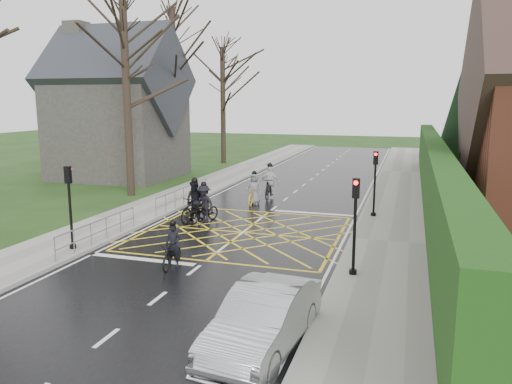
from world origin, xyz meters
The scene contains 22 objects.
ground centered at (0.00, 0.00, 0.00)m, with size 120.00×120.00×0.00m, color #193110.
road centered at (0.00, 0.00, 0.01)m, with size 9.00×80.00×0.01m, color black.
sidewalk_right centered at (6.00, 0.00, 0.07)m, with size 3.00×80.00×0.15m, color gray.
sidewalk_left centered at (-6.00, 0.00, 0.07)m, with size 3.00×80.00×0.15m, color gray.
stone_wall centered at (7.75, 6.00, 0.35)m, with size 0.50×38.00×0.70m, color slate.
hedge centered at (7.75, 6.00, 2.10)m, with size 0.90×38.00×2.80m, color #18320D.
conifer centered at (10.75, 26.00, 4.99)m, with size 4.60×4.60×10.00m.
church centered at (-13.54, 12.00, 4.93)m, with size 8.80×7.80×11.00m.
tree_near centered at (-9.00, 6.00, 7.91)m, with size 9.24×9.24×11.44m.
tree_mid centered at (-10.00, 14.00, 8.63)m, with size 10.08×10.08×12.48m.
tree_far centered at (-9.30, 22.00, 7.19)m, with size 8.40×8.40×10.40m.
railing_south centered at (-4.65, -3.50, 0.78)m, with size 0.05×5.04×1.03m.
railing_north centered at (-4.65, 4.00, 0.79)m, with size 0.05×6.04×1.03m.
traffic_light_ne centered at (5.10, 4.20, 1.66)m, with size 0.24×0.31×3.21m.
traffic_light_se centered at (5.10, -4.20, 1.66)m, with size 0.24×0.31×3.21m.
traffic_light_sw centered at (-5.10, -4.50, 1.66)m, with size 0.24×0.31×3.21m.
cyclist_rear centered at (-0.83, -4.87, 0.53)m, with size 0.76×1.72×1.62m.
cyclist_back centered at (-2.71, 1.11, 0.79)m, with size 1.05×2.15×2.08m.
cyclist_mid centered at (-2.29, 1.18, 0.69)m, with size 1.33×2.07×1.90m.
cyclist_front centered at (-0.93, 7.43, 0.76)m, with size 1.13×2.08×2.05m.
cyclist_lead centered at (-1.30, 5.68, 0.63)m, with size 0.84×1.91×1.82m.
car centered at (3.68, -9.36, 0.71)m, with size 1.51×4.33×1.43m, color #A1A2A8.
Camera 1 is at (6.64, -19.40, 5.56)m, focal length 35.00 mm.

